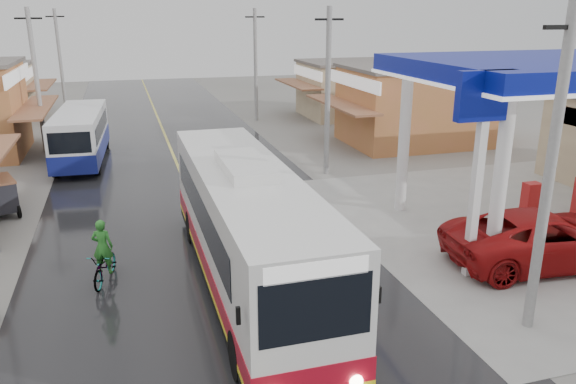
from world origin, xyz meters
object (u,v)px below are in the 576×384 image
at_px(coach_bus, 246,227).
at_px(second_bus, 81,135).
at_px(jeepney, 543,238).
at_px(cyclist, 104,261).

xyz_separation_m(coach_bus, second_bus, (-5.36, 16.59, -0.36)).
xyz_separation_m(coach_bus, jeepney, (9.35, -1.21, -0.97)).
xyz_separation_m(jeepney, cyclist, (-13.36, 2.58, -0.20)).
bearing_deg(jeepney, coach_bus, 86.64).
bearing_deg(jeepney, second_bus, 43.60).
xyz_separation_m(second_bus, cyclist, (1.36, -15.22, -0.80)).
bearing_deg(second_bus, jeepney, -47.16).
distance_m(second_bus, cyclist, 15.30).
relative_size(jeepney, cyclist, 3.07).
relative_size(second_bus, cyclist, 4.08).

